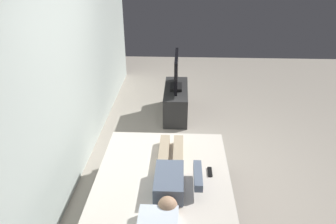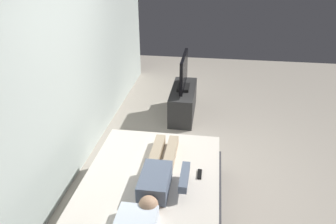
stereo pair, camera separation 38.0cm
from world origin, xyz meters
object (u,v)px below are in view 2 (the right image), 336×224
remote (200,174)px  tv_stand (183,102)px  bed (151,202)px  person (159,174)px  tv (184,73)px

remote → tv_stand: 2.40m
bed → person: size_ratio=1.60×
bed → tv: tv is taller
bed → tv_stand: size_ratio=1.83×
person → bed: bearing=108.5°
remote → tv_stand: size_ratio=0.14×
tv_stand → tv: size_ratio=1.25×
person → remote: person is taller
bed → tv: bearing=-1.9°
bed → tv_stand: (2.53, -0.08, -0.01)m
person → tv_stand: (2.50, 0.00, -0.37)m
remote → tv_stand: bearing=9.8°
tv_stand → tv: (-0.00, -0.00, 0.53)m
bed → tv_stand: bearing=-1.9°
person → remote: bearing=-69.5°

